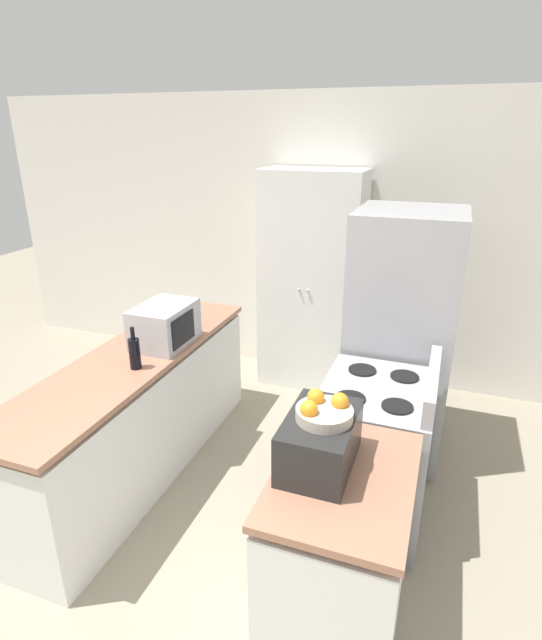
% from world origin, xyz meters
% --- Properties ---
extents(wall_back, '(7.00, 0.06, 2.60)m').
position_xyz_m(wall_back, '(0.00, 3.24, 1.30)').
color(wall_back, silver).
rests_on(wall_back, ground_plane).
extents(counter_left, '(0.60, 2.28, 0.88)m').
position_xyz_m(counter_left, '(-0.79, 1.24, 0.43)').
color(counter_left, silver).
rests_on(counter_left, ground_plane).
extents(counter_right, '(0.60, 0.86, 0.88)m').
position_xyz_m(counter_right, '(0.79, 0.53, 0.43)').
color(counter_right, silver).
rests_on(counter_right, ground_plane).
extents(pantry_cabinet, '(0.88, 0.52, 1.97)m').
position_xyz_m(pantry_cabinet, '(-0.04, 2.94, 0.99)').
color(pantry_cabinet, white).
rests_on(pantry_cabinet, ground_plane).
extents(stove, '(0.66, 0.77, 1.04)m').
position_xyz_m(stove, '(0.81, 1.36, 0.45)').
color(stove, '#9E9EA3').
rests_on(stove, ground_plane).
extents(refrigerator, '(0.74, 0.75, 1.79)m').
position_xyz_m(refrigerator, '(0.85, 2.16, 0.90)').
color(refrigerator, '#A3A3A8').
rests_on(refrigerator, ground_plane).
extents(microwave, '(0.33, 0.46, 0.28)m').
position_xyz_m(microwave, '(-0.68, 1.50, 1.02)').
color(microwave, '#B2B2B7').
rests_on(microwave, counter_left).
extents(wine_bottle, '(0.07, 0.07, 0.28)m').
position_xyz_m(wine_bottle, '(-0.66, 1.10, 0.99)').
color(wine_bottle, black).
rests_on(wine_bottle, counter_left).
extents(toaster_oven, '(0.30, 0.45, 0.24)m').
position_xyz_m(toaster_oven, '(0.67, 0.56, 1.00)').
color(toaster_oven, black).
rests_on(toaster_oven, counter_right).
extents(fruit_bowl, '(0.25, 0.25, 0.11)m').
position_xyz_m(fruit_bowl, '(0.68, 0.56, 1.16)').
color(fruit_bowl, '#B2A893').
rests_on(fruit_bowl, toaster_oven).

